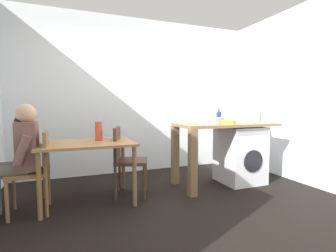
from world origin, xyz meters
TOP-DOWN VIEW (x-y plane):
  - ground_plane at (0.00, 0.00)m, footprint 5.46×5.46m
  - wall_back at (0.00, 1.75)m, footprint 4.60×0.10m
  - wall_counter_side at (2.15, 0.00)m, footprint 0.10×3.80m
  - dining_table at (-0.98, 0.48)m, footprint 1.10×0.76m
  - chair_person_seat at (-1.53, 0.38)m, footprint 0.40×0.40m
  - chair_opposite at (-0.50, 0.55)m, footprint 0.51×0.51m
  - seated_person at (-1.69, 0.38)m, footprint 0.50×0.51m
  - kitchen_counter at (0.79, 0.48)m, footprint 1.50×0.68m
  - washing_machine at (1.26, 0.47)m, footprint 0.60×0.61m
  - sink_basin at (0.73, 0.48)m, footprint 0.38×0.38m
  - tap at (0.73, 0.66)m, footprint 0.02×0.02m
  - bottle_tall_green at (0.98, 0.65)m, footprint 0.08×0.08m
  - mixing_bowl at (0.90, 0.28)m, footprint 0.21×0.21m
  - utensil_crock at (1.63, 0.53)m, footprint 0.11×0.11m
  - vase at (-0.83, 0.58)m, footprint 0.09×0.09m
  - scissors at (0.95, 0.38)m, footprint 0.15×0.06m

SIDE VIEW (x-z plane):
  - ground_plane at x=0.00m, z-range 0.00..0.00m
  - washing_machine at x=1.26m, z-range 0.00..0.86m
  - chair_person_seat at x=-1.53m, z-range 0.06..0.96m
  - chair_opposite at x=-0.50m, z-range 0.06..0.96m
  - dining_table at x=-0.98m, z-range 0.27..1.01m
  - seated_person at x=-1.69m, z-range 0.07..1.27m
  - kitchen_counter at x=0.79m, z-range 0.30..1.22m
  - vase at x=-0.83m, z-range 0.74..0.98m
  - scissors at x=0.95m, z-range 0.92..0.93m
  - mixing_bowl at x=0.90m, z-range 0.92..0.98m
  - sink_basin at x=0.73m, z-range 0.92..1.01m
  - utensil_crock at x=1.63m, z-range 0.84..1.14m
  - bottle_tall_green at x=0.98m, z-range 0.91..1.12m
  - tap at x=0.73m, z-range 0.92..1.20m
  - wall_back at x=0.00m, z-range 0.00..2.70m
  - wall_counter_side at x=2.15m, z-range 0.00..2.70m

